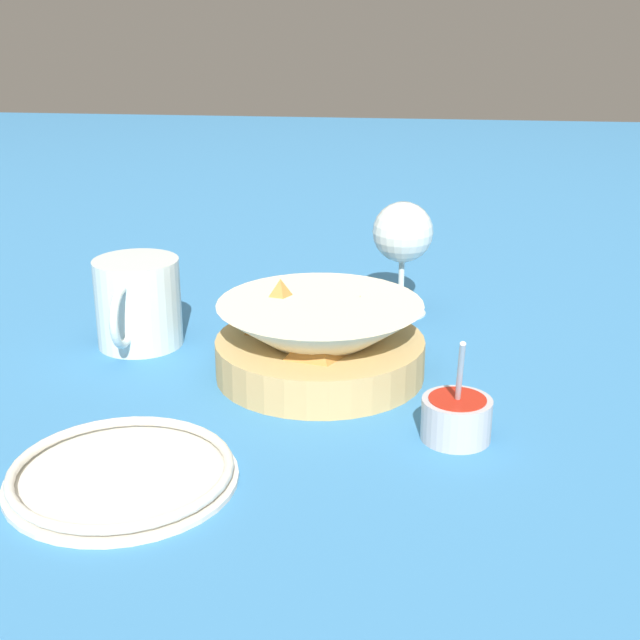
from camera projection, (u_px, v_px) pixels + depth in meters
name	position (u px, v px, depth m)	size (l,w,h in m)	color
ground_plane	(311.00, 381.00, 0.89)	(4.00, 4.00, 0.00)	teal
food_basket	(319.00, 343.00, 0.89)	(0.21, 0.21, 0.10)	tan
sauce_cup	(456.00, 416.00, 0.77)	(0.07, 0.06, 0.10)	#B7B7BC
wine_glass	(403.00, 236.00, 1.04)	(0.07, 0.07, 0.14)	silver
beer_mug	(138.00, 306.00, 0.97)	(0.13, 0.09, 0.10)	silver
side_plate	(122.00, 473.00, 0.70)	(0.18, 0.18, 0.01)	silver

